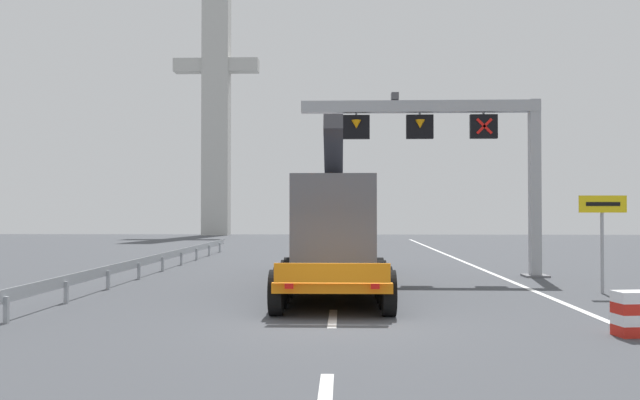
% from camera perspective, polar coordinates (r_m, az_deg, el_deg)
% --- Properties ---
extents(ground, '(112.00, 112.00, 0.00)m').
position_cam_1_polar(ground, '(14.87, 1.25, -10.70)').
color(ground, '#424449').
extents(lane_markings, '(0.20, 61.01, 0.01)m').
position_cam_1_polar(lane_markings, '(37.94, 1.66, -4.79)').
color(lane_markings, silver).
rests_on(lane_markings, ground).
extents(edge_line_right, '(0.20, 63.00, 0.01)m').
position_cam_1_polar(edge_line_right, '(27.44, 14.73, -6.21)').
color(edge_line_right, silver).
rests_on(edge_line_right, ground).
extents(overhead_lane_gantry, '(9.42, 0.90, 7.10)m').
position_cam_1_polar(overhead_lane_gantry, '(25.60, 11.71, 5.44)').
color(overhead_lane_gantry, '#9EA0A5').
rests_on(overhead_lane_gantry, ground).
extents(heavy_haul_truck_orange, '(3.05, 14.07, 5.30)m').
position_cam_1_polar(heavy_haul_truck_orange, '(22.96, 1.27, -2.30)').
color(heavy_haul_truck_orange, orange).
rests_on(heavy_haul_truck_orange, ground).
extents(exit_sign_yellow, '(1.43, 0.15, 2.99)m').
position_cam_1_polar(exit_sign_yellow, '(21.52, 23.60, -1.62)').
color(exit_sign_yellow, '#9EA0A5').
rests_on(exit_sign_yellow, ground).
extents(crash_barrier_striped, '(1.06, 0.64, 0.90)m').
position_cam_1_polar(crash_barrier_striped, '(14.67, 26.34, -8.95)').
color(crash_barrier_striped, red).
rests_on(crash_barrier_striped, ground).
extents(guardrail_left, '(0.13, 28.19, 0.76)m').
position_cam_1_polar(guardrail_left, '(27.87, -13.79, -4.98)').
color(guardrail_left, '#999EA3').
rests_on(guardrail_left, ground).
extents(bridge_pylon_distant, '(9.00, 2.00, 29.08)m').
position_cam_1_polar(bridge_pylon_distant, '(70.62, -9.10, 9.12)').
color(bridge_pylon_distant, '#B7B7B2').
rests_on(bridge_pylon_distant, ground).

